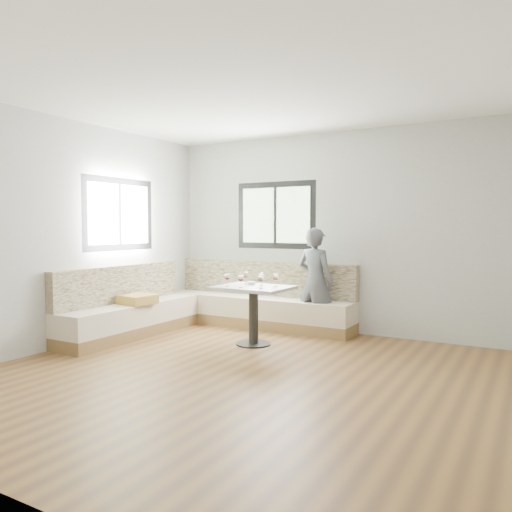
# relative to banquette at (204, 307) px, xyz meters

# --- Properties ---
(room) EXTENTS (5.01, 5.01, 2.81)m
(room) POSITION_rel_banquette_xyz_m (1.51, -1.55, 1.08)
(room) COLOR brown
(room) RESTS_ON ground
(banquette) EXTENTS (2.90, 2.80, 0.95)m
(banquette) POSITION_rel_banquette_xyz_m (0.00, 0.00, 0.00)
(banquette) COLOR olive
(banquette) RESTS_ON ground
(table) EXTENTS (0.91, 0.72, 0.74)m
(table) POSITION_rel_banquette_xyz_m (1.04, -0.41, 0.22)
(table) COLOR black
(table) RESTS_ON ground
(person) EXTENTS (0.59, 0.45, 1.47)m
(person) POSITION_rel_banquette_xyz_m (1.47, 0.55, 0.40)
(person) COLOR #4A4D53
(person) RESTS_ON ground
(olive_ramekin) EXTENTS (0.10, 0.10, 0.04)m
(olive_ramekin) POSITION_rel_banquette_xyz_m (0.94, -0.29, 0.43)
(olive_ramekin) COLOR white
(olive_ramekin) RESTS_ON table
(wine_glass_a) EXTENTS (0.08, 0.08, 0.17)m
(wine_glass_a) POSITION_rel_banquette_xyz_m (0.76, -0.58, 0.52)
(wine_glass_a) COLOR white
(wine_glass_a) RESTS_ON table
(wine_glass_b) EXTENTS (0.08, 0.08, 0.17)m
(wine_glass_b) POSITION_rel_banquette_xyz_m (0.99, -0.62, 0.52)
(wine_glass_b) COLOR white
(wine_glass_b) RESTS_ON table
(wine_glass_c) EXTENTS (0.08, 0.08, 0.17)m
(wine_glass_c) POSITION_rel_banquette_xyz_m (1.22, -0.54, 0.52)
(wine_glass_c) COLOR white
(wine_glass_c) RESTS_ON table
(wine_glass_d) EXTENTS (0.08, 0.08, 0.17)m
(wine_glass_d) POSITION_rel_banquette_xyz_m (1.09, -0.28, 0.52)
(wine_glass_d) COLOR white
(wine_glass_d) RESTS_ON table
(wine_glass_e) EXTENTS (0.08, 0.08, 0.17)m
(wine_glass_e) POSITION_rel_banquette_xyz_m (1.32, -0.34, 0.52)
(wine_glass_e) COLOR white
(wine_glass_e) RESTS_ON table
(wine_glass_f) EXTENTS (0.08, 0.08, 0.17)m
(wine_glass_f) POSITION_rel_banquette_xyz_m (0.82, -0.23, 0.52)
(wine_glass_f) COLOR white
(wine_glass_f) RESTS_ON table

